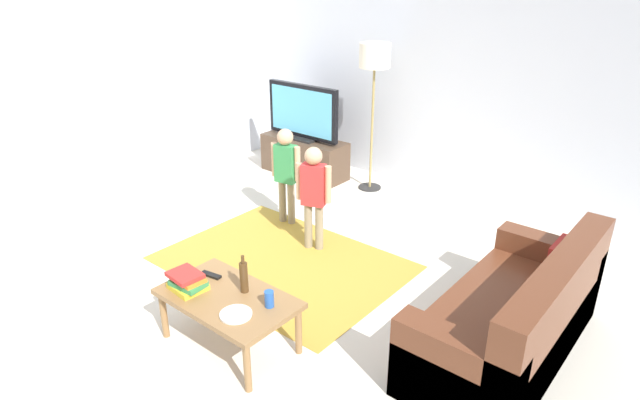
{
  "coord_description": "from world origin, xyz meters",
  "views": [
    {
      "loc": [
        2.84,
        -2.83,
        2.58
      ],
      "look_at": [
        0.0,
        0.6,
        0.65
      ],
      "focal_mm": 30.4,
      "sensor_mm": 36.0,
      "label": 1
    }
  ],
  "objects": [
    {
      "name": "area_rug",
      "position": [
        -0.28,
        0.38,
        0.0
      ],
      "size": [
        2.2,
        1.6,
        0.01
      ],
      "primitive_type": "cube",
      "color": "#B28C33",
      "rests_on": "ground"
    },
    {
      "name": "child_center",
      "position": [
        -0.24,
        0.8,
        0.63
      ],
      "size": [
        0.33,
        0.2,
        1.05
      ],
      "color": "gray",
      "rests_on": "ground"
    },
    {
      "name": "tv_remote",
      "position": [
        -0.05,
        -0.64,
        0.43
      ],
      "size": [
        0.18,
        0.08,
        0.02
      ],
      "primitive_type": "cube",
      "rotation": [
        0.0,
        0.0,
        0.18
      ],
      "color": "black",
      "rests_on": "coffee_table"
    },
    {
      "name": "floor_lamp",
      "position": [
        -0.71,
        2.45,
        1.54
      ],
      "size": [
        0.36,
        0.36,
        1.78
      ],
      "color": "#262626",
      "rests_on": "ground"
    },
    {
      "name": "coffee_table",
      "position": [
        0.25,
        -0.74,
        0.37
      ],
      "size": [
        1.0,
        0.6,
        0.42
      ],
      "color": "olive",
      "rests_on": "ground"
    },
    {
      "name": "ground",
      "position": [
        0.0,
        0.0,
        0.0
      ],
      "size": [
        7.8,
        7.8,
        0.0
      ],
      "primitive_type": "plane",
      "color": "beige"
    },
    {
      "name": "bottle",
      "position": [
        0.3,
        -0.62,
        0.54
      ],
      "size": [
        0.06,
        0.06,
        0.29
      ],
      "color": "#4C3319",
      "rests_on": "coffee_table"
    },
    {
      "name": "book_stack",
      "position": [
        -0.04,
        -0.86,
        0.49
      ],
      "size": [
        0.29,
        0.24,
        0.14
      ],
      "color": "yellow",
      "rests_on": "coffee_table"
    },
    {
      "name": "soda_can",
      "position": [
        0.57,
        -0.64,
        0.48
      ],
      "size": [
        0.07,
        0.07,
        0.12
      ],
      "primitive_type": "cylinder",
      "color": "#2659B2",
      "rests_on": "coffee_table"
    },
    {
      "name": "child_near_tv",
      "position": [
        -0.85,
        1.06,
        0.63
      ],
      "size": [
        0.35,
        0.17,
        1.05
      ],
      "color": "gray",
      "rests_on": "ground"
    },
    {
      "name": "tv_stand",
      "position": [
        -1.68,
        2.3,
        0.24
      ],
      "size": [
        1.2,
        0.44,
        0.5
      ],
      "color": "#4C3828",
      "rests_on": "ground"
    },
    {
      "name": "tv",
      "position": [
        -1.68,
        2.28,
        0.85
      ],
      "size": [
        1.1,
        0.28,
        0.71
      ],
      "color": "black",
      "rests_on": "tv_stand"
    },
    {
      "name": "plate",
      "position": [
        0.47,
        -0.86,
        0.43
      ],
      "size": [
        0.22,
        0.22,
        0.02
      ],
      "color": "white",
      "rests_on": "coffee_table"
    },
    {
      "name": "wall_back",
      "position": [
        0.0,
        3.0,
        1.35
      ],
      "size": [
        6.0,
        0.12,
        2.7
      ],
      "primitive_type": "cube",
      "color": "silver",
      "rests_on": "ground"
    },
    {
      "name": "couch",
      "position": [
        1.91,
        0.47,
        0.29
      ],
      "size": [
        0.8,
        1.8,
        0.86
      ],
      "color": "brown",
      "rests_on": "ground"
    },
    {
      "name": "wall_left",
      "position": [
        -3.0,
        0.0,
        1.35
      ],
      "size": [
        0.12,
        6.0,
        2.7
      ],
      "primitive_type": "cube",
      "color": "silver",
      "rests_on": "ground"
    }
  ]
}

